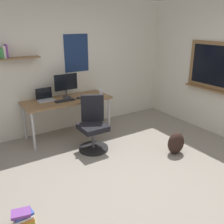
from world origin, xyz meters
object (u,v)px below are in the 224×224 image
Objects in this scene: desk at (67,102)px; book_stack_on_floor at (23,217)px; computer_mouse at (78,98)px; coffee_mug at (101,92)px; office_chair at (93,127)px; backpack at (176,143)px; keyboard at (65,101)px; monitor_primary at (66,84)px; laptop at (45,98)px.

book_stack_on_floor is at bearing -126.33° from desk.
coffee_mug reaches higher than computer_mouse.
backpack is at bearing -40.74° from office_chair.
computer_mouse is at bearing -174.65° from coffee_mug.
desk is at bearing 177.28° from coffee_mug.
office_chair is at bearing -129.36° from coffee_mug.
keyboard is 0.82m from coffee_mug.
monitor_primary is 0.36m from computer_mouse.
coffee_mug is at bearing 41.31° from book_stack_on_floor.
backpack is at bearing -49.07° from laptop.
computer_mouse is 1.13× the size of coffee_mug.
laptop reaches higher than keyboard.
office_chair is at bearing -71.52° from keyboard.
keyboard is at bearing 108.48° from office_chair.
laptop reaches higher than book_stack_on_floor.
keyboard reaches higher than book_stack_on_floor.
desk is 15.97× the size of computer_mouse.
office_chair reaches higher than book_stack_on_floor.
desk is 5.36× the size of laptop.
monitor_primary is 2.66m from book_stack_on_floor.
coffee_mug is (0.53, 0.05, 0.03)m from computer_mouse.
office_chair is 2.05× the size of monitor_primary.
monitor_primary is at bearing -6.62° from laptop.
laptop is 0.67× the size of monitor_primary.
monitor_primary is at bearing 128.58° from computer_mouse.
book_stack_on_floor is at bearing -175.27° from backpack.
laptop is 2.53m from backpack.
keyboard is at bearing -134.42° from desk.
monitor_primary reaches higher than book_stack_on_floor.
office_chair is 1.46m from backpack.
book_stack_on_floor is (-1.03, -2.07, -0.72)m from laptop.
office_chair reaches higher than keyboard.
backpack is at bearing -57.25° from computer_mouse.
backpack is (1.09, -0.94, -0.22)m from office_chair.
laptop is at bearing 140.10° from keyboard.
monitor_primary reaches higher than laptop.
computer_mouse is (0.16, -0.19, -0.25)m from monitor_primary.
office_chair is 0.76m from computer_mouse.
office_chair reaches higher than computer_mouse.
keyboard reaches higher than desk.
desk is at bearing 156.71° from computer_mouse.
book_stack_on_floor is (-1.60, -1.83, -0.69)m from computer_mouse.
keyboard is at bearing -176.48° from coffee_mug.
book_stack_on_floor is (-1.41, -1.91, -0.60)m from desk.
book_stack_on_floor is at bearing -131.26° from computer_mouse.
desk reaches higher than book_stack_on_floor.
keyboard is at bearing 129.26° from backpack.
monitor_primary is (-0.10, 0.86, 0.61)m from office_chair.
coffee_mug is at bearing 50.64° from office_chair.
monitor_primary is at bearing 96.54° from office_chair.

